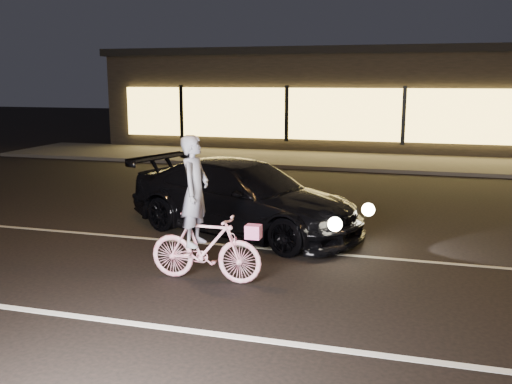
% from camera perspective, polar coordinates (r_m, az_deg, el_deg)
% --- Properties ---
extents(ground, '(90.00, 90.00, 0.00)m').
position_cam_1_polar(ground, '(7.95, 10.75, -10.71)').
color(ground, black).
rests_on(ground, ground).
extents(lane_stripe_near, '(60.00, 0.12, 0.01)m').
position_cam_1_polar(lane_stripe_near, '(6.59, 9.47, -15.46)').
color(lane_stripe_near, silver).
rests_on(lane_stripe_near, ground).
extents(lane_stripe_far, '(60.00, 0.10, 0.01)m').
position_cam_1_polar(lane_stripe_far, '(9.83, 11.87, -6.42)').
color(lane_stripe_far, gray).
rests_on(lane_stripe_far, ground).
extents(sidewalk, '(30.00, 4.00, 0.12)m').
position_cam_1_polar(sidewalk, '(20.57, 14.20, 2.83)').
color(sidewalk, '#383533').
rests_on(sidewalk, ground).
extents(storefront, '(25.40, 8.42, 4.20)m').
position_cam_1_polar(storefront, '(26.35, 14.89, 9.13)').
color(storefront, black).
rests_on(storefront, ground).
extents(cyclist, '(1.72, 0.59, 2.16)m').
position_cam_1_polar(cyclist, '(8.40, -5.37, -3.84)').
color(cyclist, '#E63E6D').
rests_on(cyclist, ground).
extents(sedan, '(5.20, 3.45, 1.40)m').
position_cam_1_polar(sedan, '(11.01, -1.23, -0.53)').
color(sedan, black).
rests_on(sedan, ground).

